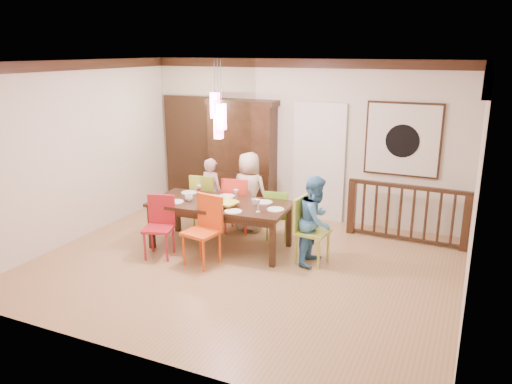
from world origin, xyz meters
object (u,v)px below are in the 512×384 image
at_px(dining_table, 220,207).
at_px(chair_end_right, 313,226).
at_px(chair_far_left, 207,197).
at_px(person_far_mid, 249,192).
at_px(person_far_left, 212,192).
at_px(balustrade, 407,212).
at_px(china_hutch, 242,157).
at_px(person_end_right, 316,220).

xyz_separation_m(dining_table, chair_end_right, (1.51, 0.04, -0.10)).
relative_size(dining_table, chair_far_left, 2.30).
height_order(chair_far_left, person_far_mid, person_far_mid).
height_order(dining_table, person_far_left, person_far_left).
distance_m(balustrade, person_far_mid, 2.64).
relative_size(dining_table, person_far_left, 1.81).
relative_size(china_hutch, person_far_left, 1.75).
bearing_deg(dining_table, person_end_right, -1.87).
bearing_deg(chair_far_left, person_end_right, 157.06).
distance_m(china_hutch, person_end_right, 2.74).
height_order(person_far_left, person_far_mid, person_far_mid).
relative_size(chair_end_right, person_end_right, 0.75).
bearing_deg(dining_table, balustrade, 25.48).
bearing_deg(person_end_right, person_far_mid, 62.06).
bearing_deg(person_far_left, chair_far_left, 67.74).
distance_m(person_far_left, person_far_mid, 0.71).
relative_size(chair_end_right, china_hutch, 0.46).
distance_m(chair_far_left, balustrade, 3.40).
height_order(dining_table, china_hutch, china_hutch).
relative_size(china_hutch, person_far_mid, 1.56).
bearing_deg(china_hutch, person_far_left, -97.83).
bearing_deg(china_hutch, person_far_mid, -58.28).
xyz_separation_m(dining_table, chair_far_left, (-0.68, 0.75, -0.11)).
bearing_deg(dining_table, person_far_mid, 81.36).
relative_size(chair_far_left, person_far_left, 0.79).
height_order(dining_table, chair_end_right, chair_end_right).
bearing_deg(person_far_mid, china_hutch, -56.30).
bearing_deg(person_far_left, person_end_right, 171.08).
bearing_deg(person_far_left, china_hutch, -86.84).
distance_m(dining_table, person_far_left, 1.05).
bearing_deg(chair_end_right, dining_table, 97.22).
xyz_separation_m(dining_table, person_far_left, (-0.63, 0.84, -0.05)).
height_order(chair_far_left, person_far_left, person_far_left).
distance_m(chair_far_left, person_far_mid, 0.79).
xyz_separation_m(dining_table, person_end_right, (1.55, 0.05, -0.01)).
relative_size(person_far_left, person_end_right, 0.94).
relative_size(balustrade, person_far_left, 1.57).
xyz_separation_m(chair_far_left, balustrade, (3.33, 0.72, -0.06)).
relative_size(chair_end_right, person_far_left, 0.80).
xyz_separation_m(person_far_left, person_far_mid, (0.70, 0.07, 0.08)).
bearing_deg(chair_far_left, chair_end_right, 156.48).
distance_m(dining_table, person_end_right, 1.55).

